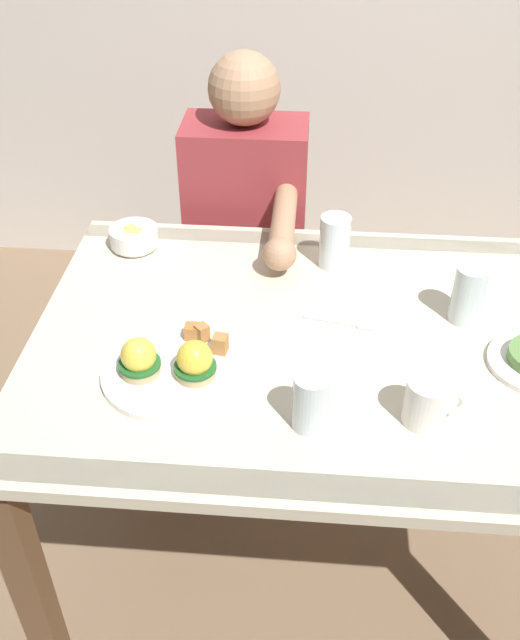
# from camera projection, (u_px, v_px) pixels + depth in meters

# --- Properties ---
(ground_plane) EXTENTS (6.00, 6.00, 0.00)m
(ground_plane) POSITION_uv_depth(u_px,v_px,m) (301.00, 546.00, 1.97)
(ground_plane) COLOR #7F664C
(dining_table) EXTENTS (1.20, 0.90, 0.74)m
(dining_table) POSITION_uv_depth(u_px,v_px,m) (311.00, 375.00, 1.59)
(dining_table) COLOR beige
(dining_table) RESTS_ON ground_plane
(eggs_benedict_plate) EXTENTS (0.27, 0.27, 0.09)m
(eggs_benedict_plate) POSITION_uv_depth(u_px,v_px,m) (169.00, 365.00, 1.41)
(eggs_benedict_plate) COLOR white
(eggs_benedict_plate) RESTS_ON dining_table
(fruit_bowl) EXTENTS (0.12, 0.12, 0.06)m
(fruit_bowl) POSITION_uv_depth(u_px,v_px,m) (133.00, 237.00, 1.79)
(fruit_bowl) COLOR white
(fruit_bowl) RESTS_ON dining_table
(coffee_mug) EXTENTS (0.11, 0.08, 0.09)m
(coffee_mug) POSITION_uv_depth(u_px,v_px,m) (428.00, 401.00, 1.30)
(coffee_mug) COLOR white
(coffee_mug) RESTS_ON dining_table
(fork) EXTENTS (0.16, 0.05, 0.00)m
(fork) POSITION_uv_depth(u_px,v_px,m) (344.00, 323.00, 1.56)
(fork) COLOR silver
(fork) RESTS_ON dining_table
(water_glass_near) EXTENTS (0.07, 0.07, 0.13)m
(water_glass_near) POSITION_uv_depth(u_px,v_px,m) (468.00, 297.00, 1.54)
(water_glass_near) COLOR silver
(water_glass_near) RESTS_ON dining_table
(water_glass_far) EXTENTS (0.07, 0.07, 0.12)m
(water_glass_far) POSITION_uv_depth(u_px,v_px,m) (308.00, 403.00, 1.29)
(water_glass_far) COLOR silver
(water_glass_far) RESTS_ON dining_table
(water_glass_extra) EXTENTS (0.07, 0.07, 0.13)m
(water_glass_extra) POSITION_uv_depth(u_px,v_px,m) (334.00, 245.00, 1.71)
(water_glass_extra) COLOR silver
(water_glass_extra) RESTS_ON dining_table
(diner_person) EXTENTS (0.34, 0.54, 1.14)m
(diner_person) POSITION_uv_depth(u_px,v_px,m) (246.00, 227.00, 2.06)
(diner_person) COLOR #33333D
(diner_person) RESTS_ON ground_plane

